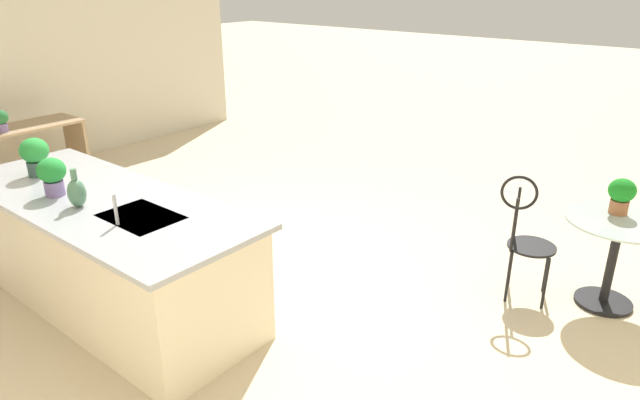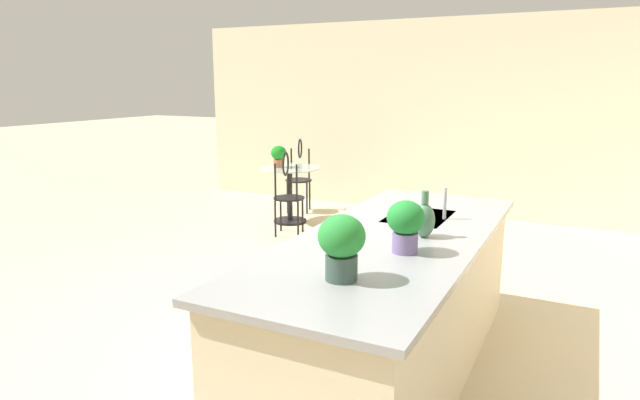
{
  "view_description": "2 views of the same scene",
  "coord_description": "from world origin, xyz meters",
  "px_view_note": "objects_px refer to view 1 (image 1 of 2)",
  "views": [
    {
      "loc": [
        -3.5,
        2.85,
        2.5
      ],
      "look_at": [
        -0.89,
        -0.35,
        0.83
      ],
      "focal_mm": 31.72,
      "sensor_mm": 36.0,
      "label": 1
    },
    {
      "loc": [
        3.43,
        1.91,
        1.85
      ],
      "look_at": [
        -0.71,
        -0.16,
        0.85
      ],
      "focal_mm": 30.82,
      "sensor_mm": 36.0,
      "label": 2
    }
  ],
  "objects_px": {
    "potted_plant_counter_near": "(52,174)",
    "vase_on_counter": "(77,192)",
    "potted_plant_on_desk": "(0,120)",
    "potted_plant_counter_far": "(35,154)",
    "chair_by_island": "(526,233)",
    "potted_plant_on_table": "(621,194)",
    "bistro_table": "(613,254)",
    "writing_desk": "(31,143)"
  },
  "relations": [
    {
      "from": "writing_desk",
      "to": "potted_plant_counter_far",
      "type": "bearing_deg",
      "value": 157.29
    },
    {
      "from": "writing_desk",
      "to": "potted_plant_counter_near",
      "type": "distance_m",
      "value": 3.32
    },
    {
      "from": "potted_plant_on_table",
      "to": "potted_plant_on_desk",
      "type": "distance_m",
      "value": 6.57
    },
    {
      "from": "potted_plant_on_table",
      "to": "vase_on_counter",
      "type": "relative_size",
      "value": 0.99
    },
    {
      "from": "bistro_table",
      "to": "potted_plant_counter_near",
      "type": "distance_m",
      "value": 4.37
    },
    {
      "from": "vase_on_counter",
      "to": "writing_desk",
      "type": "bearing_deg",
      "value": -19.3
    },
    {
      "from": "potted_plant_on_desk",
      "to": "potted_plant_counter_far",
      "type": "bearing_deg",
      "value": 163.69
    },
    {
      "from": "potted_plant_on_desk",
      "to": "bistro_table",
      "type": "bearing_deg",
      "value": -163.75
    },
    {
      "from": "writing_desk",
      "to": "potted_plant_on_desk",
      "type": "relative_size",
      "value": 4.56
    },
    {
      "from": "potted_plant_counter_near",
      "to": "chair_by_island",
      "type": "bearing_deg",
      "value": -139.81
    },
    {
      "from": "writing_desk",
      "to": "potted_plant_counter_far",
      "type": "xyz_separation_m",
      "value": [
        -2.5,
        1.05,
        0.6
      ]
    },
    {
      "from": "potted_plant_on_table",
      "to": "vase_on_counter",
      "type": "height_order",
      "value": "vase_on_counter"
    },
    {
      "from": "potted_plant_on_table",
      "to": "vase_on_counter",
      "type": "distance_m",
      "value": 4.1
    },
    {
      "from": "chair_by_island",
      "to": "writing_desk",
      "type": "xyz_separation_m",
      "value": [
        5.85,
        1.18,
        -0.06
      ]
    },
    {
      "from": "potted_plant_on_desk",
      "to": "vase_on_counter",
      "type": "distance_m",
      "value": 3.39
    },
    {
      "from": "bistro_table",
      "to": "writing_desk",
      "type": "height_order",
      "value": "same"
    },
    {
      "from": "potted_plant_on_desk",
      "to": "potted_plant_on_table",
      "type": "bearing_deg",
      "value": -162.53
    },
    {
      "from": "potted_plant_on_table",
      "to": "potted_plant_counter_far",
      "type": "bearing_deg",
      "value": 34.47
    },
    {
      "from": "vase_on_counter",
      "to": "chair_by_island",
      "type": "bearing_deg",
      "value": -135.92
    },
    {
      "from": "writing_desk",
      "to": "vase_on_counter",
      "type": "bearing_deg",
      "value": 160.7
    },
    {
      "from": "potted_plant_counter_near",
      "to": "bistro_table",
      "type": "bearing_deg",
      "value": -141.71
    },
    {
      "from": "chair_by_island",
      "to": "writing_desk",
      "type": "height_order",
      "value": "chair_by_island"
    },
    {
      "from": "bistro_table",
      "to": "chair_by_island",
      "type": "xyz_separation_m",
      "value": [
        0.59,
        0.31,
        0.13
      ]
    },
    {
      "from": "vase_on_counter",
      "to": "potted_plant_on_desk",
      "type": "bearing_deg",
      "value": -14.37
    },
    {
      "from": "potted_plant_counter_near",
      "to": "potted_plant_counter_far",
      "type": "bearing_deg",
      "value": -14.03
    },
    {
      "from": "chair_by_island",
      "to": "potted_plant_counter_far",
      "type": "relative_size",
      "value": 3.24
    },
    {
      "from": "potted_plant_counter_far",
      "to": "potted_plant_on_desk",
      "type": "xyz_separation_m",
      "value": [
        2.38,
        -0.7,
        -0.21
      ]
    },
    {
      "from": "potted_plant_counter_far",
      "to": "potted_plant_on_desk",
      "type": "distance_m",
      "value": 2.49
    },
    {
      "from": "vase_on_counter",
      "to": "potted_plant_on_table",
      "type": "bearing_deg",
      "value": -136.72
    },
    {
      "from": "writing_desk",
      "to": "potted_plant_counter_near",
      "type": "height_order",
      "value": "potted_plant_counter_near"
    },
    {
      "from": "writing_desk",
      "to": "bistro_table",
      "type": "bearing_deg",
      "value": -166.95
    },
    {
      "from": "bistro_table",
      "to": "vase_on_counter",
      "type": "xyz_separation_m",
      "value": [
        3.04,
        2.68,
        0.58
      ]
    },
    {
      "from": "potted_plant_on_table",
      "to": "potted_plant_on_desk",
      "type": "relative_size",
      "value": 1.09
    },
    {
      "from": "chair_by_island",
      "to": "potted_plant_on_desk",
      "type": "bearing_deg",
      "value": 14.95
    },
    {
      "from": "potted_plant_counter_near",
      "to": "vase_on_counter",
      "type": "xyz_separation_m",
      "value": [
        -0.35,
        0.01,
        -0.06
      ]
    },
    {
      "from": "potted_plant_counter_near",
      "to": "potted_plant_on_desk",
      "type": "height_order",
      "value": "potted_plant_counter_near"
    },
    {
      "from": "chair_by_island",
      "to": "vase_on_counter",
      "type": "height_order",
      "value": "vase_on_counter"
    },
    {
      "from": "potted_plant_counter_far",
      "to": "potted_plant_on_table",
      "type": "bearing_deg",
      "value": -145.53
    },
    {
      "from": "potted_plant_on_table",
      "to": "potted_plant_counter_near",
      "type": "height_order",
      "value": "potted_plant_counter_near"
    },
    {
      "from": "potted_plant_on_table",
      "to": "potted_plant_counter_near",
      "type": "relative_size",
      "value": 0.97
    },
    {
      "from": "writing_desk",
      "to": "potted_plant_on_desk",
      "type": "height_order",
      "value": "potted_plant_on_desk"
    },
    {
      "from": "bistro_table",
      "to": "vase_on_counter",
      "type": "relative_size",
      "value": 2.78
    }
  ]
}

